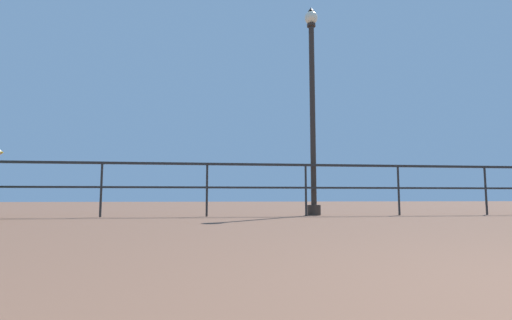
{
  "coord_description": "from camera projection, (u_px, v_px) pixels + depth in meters",
  "views": [
    {
      "loc": [
        -1.98,
        -0.18,
        0.39
      ],
      "look_at": [
        -1.11,
        6.87,
        1.1
      ],
      "focal_mm": 26.04,
      "sensor_mm": 36.0,
      "label": 1
    }
  ],
  "objects": [
    {
      "name": "lamppost_center",
      "position": [
        312.0,
        103.0,
        8.14
      ],
      "size": [
        0.29,
        0.29,
        4.64
      ],
      "color": "#302720",
      "rests_on": "ground_plane"
    },
    {
      "name": "pier_railing",
      "position": [
        306.0,
        177.0,
        7.74
      ],
      "size": [
        20.47,
        0.05,
        1.08
      ],
      "color": "#272726",
      "rests_on": "ground_plane"
    }
  ]
}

